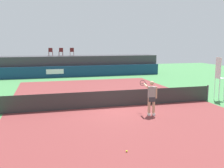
# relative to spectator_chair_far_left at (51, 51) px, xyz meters

# --- Properties ---
(ground_plane) EXTENTS (48.00, 48.00, 0.00)m
(ground_plane) POSITION_rel_spectator_chair_far_left_xyz_m (3.06, -12.20, -2.69)
(ground_plane) COLOR #3D7A42
(court_inner) EXTENTS (12.00, 22.00, 0.00)m
(court_inner) POSITION_rel_spectator_chair_far_left_xyz_m (3.06, -15.20, -2.69)
(court_inner) COLOR maroon
(court_inner) RESTS_ON ground
(sponsor_wall) EXTENTS (18.00, 0.22, 1.20)m
(sponsor_wall) POSITION_rel_spectator_chair_far_left_xyz_m (3.05, -1.70, -2.09)
(sponsor_wall) COLOR navy
(sponsor_wall) RESTS_ON ground
(spectator_platform) EXTENTS (18.00, 2.80, 2.20)m
(spectator_platform) POSITION_rel_spectator_chair_far_left_xyz_m (3.06, 0.10, -1.59)
(spectator_platform) COLOR #38383D
(spectator_platform) RESTS_ON ground
(spectator_chair_far_left) EXTENTS (0.48, 0.48, 0.89)m
(spectator_chair_far_left) POSITION_rel_spectator_chair_far_left_xyz_m (0.00, 0.00, 0.00)
(spectator_chair_far_left) COLOR #561919
(spectator_chair_far_left) RESTS_ON spectator_platform
(spectator_chair_left) EXTENTS (0.48, 0.48, 0.89)m
(spectator_chair_left) POSITION_rel_spectator_chair_far_left_xyz_m (1.11, -0.03, 0.00)
(spectator_chair_left) COLOR #561919
(spectator_chair_left) RESTS_ON spectator_platform
(spectator_chair_center) EXTENTS (0.47, 0.47, 0.89)m
(spectator_chair_center) POSITION_rel_spectator_chair_far_left_xyz_m (2.31, -0.12, 0.00)
(spectator_chair_center) COLOR #561919
(spectator_chair_center) RESTS_ON spectator_platform
(umpire_chair) EXTENTS (0.50, 0.50, 2.76)m
(umpire_chair) POSITION_rel_spectator_chair_far_left_xyz_m (10.01, -15.22, -1.11)
(umpire_chair) COLOR white
(umpire_chair) RESTS_ON ground
(tennis_net) EXTENTS (12.40, 0.02, 0.95)m
(tennis_net) POSITION_rel_spectator_chair_far_left_xyz_m (3.06, -15.20, -2.22)
(tennis_net) COLOR #2D2D2D
(tennis_net) RESTS_ON ground
(net_post_far) EXTENTS (0.10, 0.10, 1.00)m
(net_post_far) POSITION_rel_spectator_chair_far_left_xyz_m (9.26, -15.20, -2.19)
(net_post_far) COLOR #4C4C51
(net_post_far) RESTS_ON ground
(tennis_player) EXTENTS (0.57, 1.19, 1.77)m
(tennis_player) POSITION_rel_spectator_chair_far_left_xyz_m (4.42, -17.37, -1.73)
(tennis_player) COLOR white
(tennis_player) RESTS_ON court_inner
(tennis_ball) EXTENTS (0.07, 0.07, 0.07)m
(tennis_ball) POSITION_rel_spectator_chair_far_left_xyz_m (1.81, -21.34, -2.66)
(tennis_ball) COLOR #D8EA33
(tennis_ball) RESTS_ON court_inner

